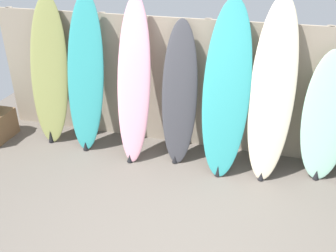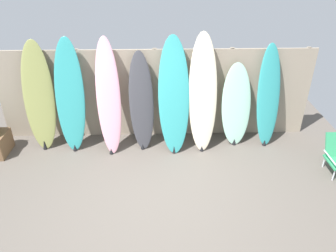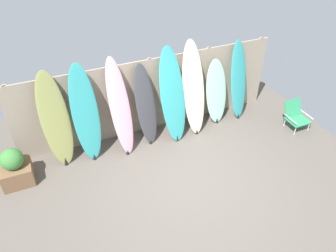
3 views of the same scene
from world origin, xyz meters
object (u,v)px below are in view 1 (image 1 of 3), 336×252
(surfboard_olive_0, at_px, (49,73))
(surfboard_teal_1, at_px, (85,76))
(surfboard_seafoam_6, at_px, (326,118))
(surfboard_teal_4, at_px, (226,92))
(surfboard_cream_5, at_px, (272,93))
(surfboard_pink_2, at_px, (134,82))
(surfboard_charcoal_3, at_px, (179,95))

(surfboard_olive_0, bearing_deg, surfboard_teal_1, -6.43)
(surfboard_seafoam_6, bearing_deg, surfboard_teal_1, -178.72)
(surfboard_teal_4, bearing_deg, surfboard_olive_0, 176.95)
(surfboard_olive_0, relative_size, surfboard_cream_5, 0.94)
(surfboard_teal_1, height_order, surfboard_pink_2, surfboard_pink_2)
(surfboard_cream_5, height_order, surfboard_seafoam_6, surfboard_cream_5)
(surfboard_charcoal_3, xyz_separation_m, surfboard_cream_5, (1.14, -0.04, 0.17))
(surfboard_pink_2, bearing_deg, surfboard_cream_5, 0.98)
(surfboard_charcoal_3, xyz_separation_m, surfboard_teal_4, (0.60, -0.08, 0.14))
(surfboard_charcoal_3, distance_m, surfboard_seafoam_6, 1.81)
(surfboard_charcoal_3, bearing_deg, surfboard_teal_4, -7.58)
(surfboard_teal_1, bearing_deg, surfboard_teal_4, -1.99)
(surfboard_olive_0, xyz_separation_m, surfboard_seafoam_6, (3.69, 0.00, -0.22))
(surfboard_pink_2, height_order, surfboard_charcoal_3, surfboard_pink_2)
(surfboard_olive_0, bearing_deg, surfboard_cream_5, -1.73)
(surfboard_pink_2, distance_m, surfboard_teal_4, 1.19)
(surfboard_charcoal_3, relative_size, surfboard_seafoam_6, 1.15)
(surfboard_charcoal_3, height_order, surfboard_teal_4, surfboard_teal_4)
(surfboard_olive_0, xyz_separation_m, surfboard_teal_4, (2.49, -0.13, 0.04))
(surfboard_olive_0, bearing_deg, surfboard_seafoam_6, 0.04)
(surfboard_olive_0, distance_m, surfboard_seafoam_6, 3.70)
(surfboard_teal_4, relative_size, surfboard_cream_5, 0.98)
(surfboard_teal_1, height_order, surfboard_charcoal_3, surfboard_teal_1)
(surfboard_olive_0, height_order, surfboard_teal_4, surfboard_teal_4)
(surfboard_olive_0, relative_size, surfboard_seafoam_6, 1.28)
(surfboard_teal_4, height_order, surfboard_cream_5, surfboard_cream_5)
(surfboard_teal_1, relative_size, surfboard_teal_4, 0.99)
(surfboard_pink_2, relative_size, surfboard_seafoam_6, 1.32)
(surfboard_pink_2, distance_m, surfboard_charcoal_3, 0.61)
(surfboard_olive_0, bearing_deg, surfboard_pink_2, -5.30)
(surfboard_olive_0, relative_size, surfboard_teal_4, 0.96)
(surfboard_teal_4, bearing_deg, surfboard_cream_5, 4.42)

